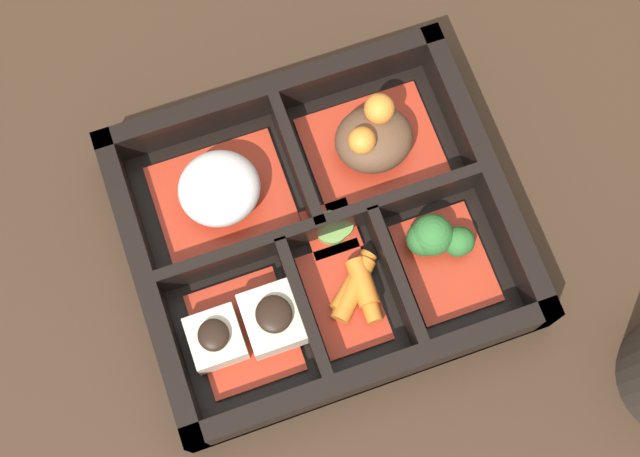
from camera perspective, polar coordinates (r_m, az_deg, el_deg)
ground_plane at (r=0.65m, az=0.00°, el=-0.64°), size 3.00×3.00×0.00m
bento_base at (r=0.64m, az=0.00°, el=-0.51°), size 0.26×0.23×0.01m
bento_rim at (r=0.63m, az=0.10°, el=-0.28°), size 0.26×0.23×0.04m
bowl_rice at (r=0.63m, az=-6.42°, el=2.41°), size 0.10×0.08×0.04m
bowl_stew at (r=0.64m, az=3.43°, el=5.69°), size 0.10×0.08×0.05m
bowl_tofu at (r=0.61m, az=-4.57°, el=-6.37°), size 0.08×0.08×0.04m
bowl_carrots at (r=0.62m, az=2.22°, el=-4.02°), size 0.05×0.08×0.02m
bowl_greens at (r=0.63m, az=7.70°, el=-1.06°), size 0.06×0.08×0.03m
bowl_pickles at (r=0.63m, az=0.83°, el=-0.05°), size 0.04×0.04×0.01m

